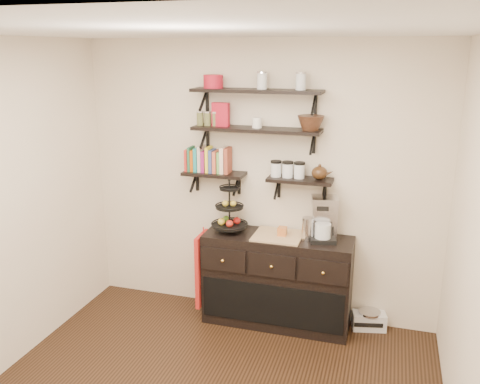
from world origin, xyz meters
name	(u,v)px	position (x,y,z in m)	size (l,w,h in m)	color
ceiling	(186,30)	(0.00, 0.00, 2.70)	(3.50, 3.50, 0.02)	white
back_wall	(259,182)	(0.00, 1.75, 1.35)	(3.50, 0.02, 2.70)	#EDE2C9
shelf_top	(257,91)	(0.00, 1.62, 2.23)	(1.20, 0.27, 0.23)	black
shelf_mid	(256,130)	(0.00, 1.62, 1.88)	(1.20, 0.27, 0.23)	black
shelf_low_left	(214,174)	(-0.42, 1.63, 1.43)	(0.60, 0.25, 0.23)	black
shelf_low_right	(300,180)	(0.42, 1.63, 1.43)	(0.60, 0.25, 0.23)	black
cookbooks	(209,160)	(-0.47, 1.63, 1.57)	(0.43, 0.15, 0.26)	red
glass_canisters	(288,170)	(0.30, 1.63, 1.51)	(0.32, 0.10, 0.13)	silver
sideboard	(277,280)	(0.25, 1.51, 0.45)	(1.40, 0.50, 0.92)	black
fruit_stand	(230,214)	(-0.23, 1.52, 1.08)	(0.34, 0.34, 0.51)	black
candle	(282,231)	(0.29, 1.51, 0.96)	(0.08, 0.08, 0.08)	#B15E28
coffee_maker	(324,219)	(0.67, 1.54, 1.10)	(0.27, 0.26, 0.42)	black
thermal_carafe	(308,229)	(0.53, 1.49, 1.01)	(0.11, 0.11, 0.22)	silver
apron	(202,269)	(-0.48, 1.41, 0.52)	(0.04, 0.31, 0.73)	#AA1218
radio	(369,320)	(1.13, 1.65, 0.09)	(0.34, 0.25, 0.19)	silver
recipe_box	(221,114)	(-0.34, 1.61, 2.01)	(0.16, 0.06, 0.22)	#AA1326
walnut_bowl	(311,123)	(0.50, 1.61, 1.96)	(0.24, 0.24, 0.13)	black
ramekins	(257,123)	(0.01, 1.61, 1.95)	(0.09, 0.09, 0.10)	white
teapot	(320,172)	(0.60, 1.63, 1.52)	(0.19, 0.15, 0.15)	#392311
red_pot	(213,81)	(-0.41, 1.61, 2.31)	(0.18, 0.18, 0.12)	#AA1326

